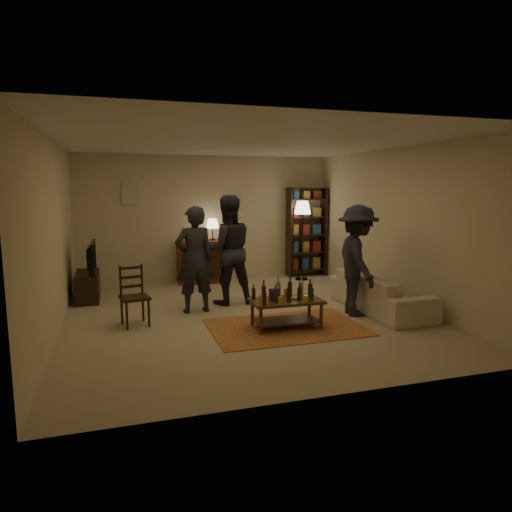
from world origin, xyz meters
name	(u,v)px	position (x,y,z in m)	size (l,w,h in m)	color
floor	(245,315)	(0.00, 0.00, 0.00)	(6.00, 6.00, 0.00)	#C6B793
room_shell	(177,197)	(-0.65, 2.98, 1.81)	(6.00, 6.00, 6.00)	beige
rug	(286,327)	(0.39, -0.82, 0.01)	(2.20, 1.50, 0.01)	maroon
coffee_table	(286,302)	(0.37, -0.81, 0.38)	(1.03, 0.58, 0.76)	brown
dining_chair	(134,293)	(-1.71, 0.00, 0.47)	(0.46, 0.46, 0.90)	#311C10
tv_stand	(88,279)	(-2.44, 1.80, 0.38)	(0.40, 1.00, 1.06)	#311C10
dresser	(202,260)	(-0.19, 2.71, 0.48)	(1.00, 0.50, 1.36)	brown
bookshelf	(306,231)	(2.25, 2.78, 1.03)	(0.90, 0.34, 2.02)	#311C10
floor_lamp	(302,213)	(1.96, 2.36, 1.47)	(0.36, 0.36, 1.73)	black
sofa	(380,293)	(2.20, -0.40, 0.30)	(2.08, 0.81, 0.61)	beige
person_left	(195,260)	(-0.73, 0.43, 0.87)	(0.63, 0.41, 1.73)	#25262D
person_right	(228,250)	(-0.09, 0.82, 0.95)	(0.92, 0.72, 1.89)	#27282F
person_by_sofa	(357,261)	(1.70, -0.50, 0.88)	(1.13, 0.65, 1.75)	#222229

